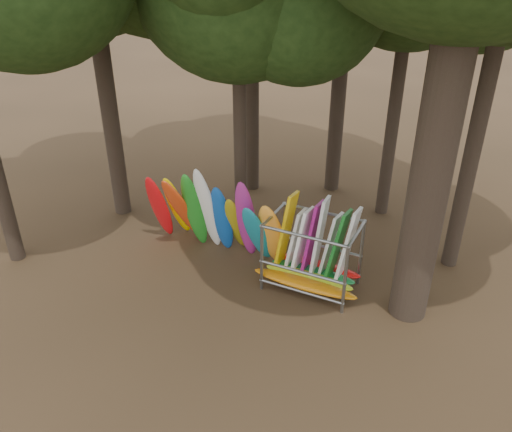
% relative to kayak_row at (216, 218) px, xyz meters
% --- Properties ---
extents(ground, '(120.00, 120.00, 0.00)m').
position_rel_kayak_row_xyz_m(ground, '(1.18, -1.00, -1.31)').
color(ground, '#47331E').
rests_on(ground, ground).
extents(lake, '(160.00, 160.00, 0.00)m').
position_rel_kayak_row_xyz_m(lake, '(1.18, 59.00, -1.31)').
color(lake, gray).
rests_on(lake, ground).
extents(kayak_row, '(4.78, 2.00, 3.19)m').
position_rel_kayak_row_xyz_m(kayak_row, '(0.00, 0.00, 0.00)').
color(kayak_row, red).
rests_on(kayak_row, ground).
extents(storage_rack, '(3.09, 1.56, 2.83)m').
position_rel_kayak_row_xyz_m(storage_rack, '(3.32, -0.33, -0.31)').
color(storage_rack, gray).
rests_on(storage_rack, ground).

